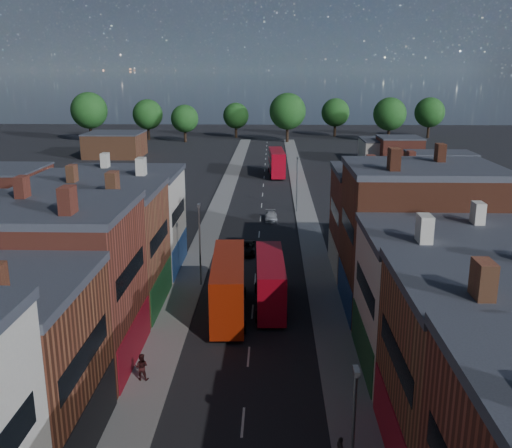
# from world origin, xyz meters

# --- Properties ---
(pavement_west) EXTENTS (3.00, 200.00, 0.12)m
(pavement_west) POSITION_xyz_m (-6.50, 50.00, 0.06)
(pavement_west) COLOR gray
(pavement_west) RESTS_ON ground
(pavement_east) EXTENTS (3.00, 200.00, 0.12)m
(pavement_east) POSITION_xyz_m (6.50, 50.00, 0.06)
(pavement_east) COLOR gray
(pavement_east) RESTS_ON ground
(lamp_post_1) EXTENTS (0.25, 0.70, 8.12)m
(lamp_post_1) POSITION_xyz_m (5.20, 0.00, 4.70)
(lamp_post_1) COLOR slate
(lamp_post_1) RESTS_ON ground
(lamp_post_2) EXTENTS (0.25, 0.70, 8.12)m
(lamp_post_2) POSITION_xyz_m (-5.20, 30.00, 4.70)
(lamp_post_2) COLOR slate
(lamp_post_2) RESTS_ON ground
(lamp_post_3) EXTENTS (0.25, 0.70, 8.12)m
(lamp_post_3) POSITION_xyz_m (5.20, 60.00, 4.70)
(lamp_post_3) COLOR slate
(lamp_post_3) RESTS_ON ground
(bus_0) EXTENTS (3.33, 11.59, 4.96)m
(bus_0) POSITION_xyz_m (-2.00, 23.39, 2.67)
(bus_0) COLOR #A92209
(bus_0) RESTS_ON ground
(bus_1) EXTENTS (2.90, 10.37, 4.44)m
(bus_1) POSITION_xyz_m (1.50, 25.27, 2.40)
(bus_1) COLOR #AE0919
(bus_1) RESTS_ON ground
(bus_2) EXTENTS (3.46, 11.85, 5.06)m
(bus_2) POSITION_xyz_m (2.45, 89.77, 2.73)
(bus_2) COLOR #A20717
(bus_2) RESTS_ON ground
(car_2) EXTENTS (2.66, 4.95, 1.32)m
(car_2) POSITION_xyz_m (-1.20, 40.24, 0.66)
(car_2) COLOR black
(car_2) RESTS_ON ground
(car_3) EXTENTS (1.78, 4.07, 1.17)m
(car_3) POSITION_xyz_m (1.47, 55.13, 0.58)
(car_3) COLOR #B8B8B8
(car_3) RESTS_ON ground
(ped_1) EXTENTS (0.93, 0.54, 1.86)m
(ped_1) POSITION_xyz_m (-6.99, 12.47, 1.05)
(ped_1) COLOR #3A1717
(ped_1) RESTS_ON pavement_west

